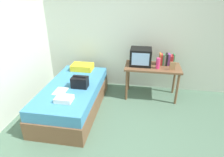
{
  "coord_description": "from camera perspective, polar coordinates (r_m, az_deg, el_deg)",
  "views": [
    {
      "loc": [
        0.36,
        -2.39,
        2.25
      ],
      "look_at": [
        -0.23,
        1.09,
        0.57
      ],
      "focal_mm": 31.01,
      "sensor_mm": 36.0,
      "label": 1
    }
  ],
  "objects": [
    {
      "name": "bed",
      "position": [
        3.92,
        -11.35,
        -5.46
      ],
      "size": [
        1.0,
        2.0,
        0.54
      ],
      "color": "brown",
      "rests_on": "ground"
    },
    {
      "name": "folded_towel",
      "position": [
        3.3,
        -13.93,
        -5.85
      ],
      "size": [
        0.28,
        0.22,
        0.08
      ],
      "primitive_type": "cube",
      "color": "white",
      "rests_on": "bed"
    },
    {
      "name": "tv",
      "position": [
        4.15,
        8.46,
        6.36
      ],
      "size": [
        0.44,
        0.39,
        0.36
      ],
      "color": "black",
      "rests_on": "desk"
    },
    {
      "name": "desk",
      "position": [
        4.22,
        11.8,
        2.46
      ],
      "size": [
        1.16,
        0.6,
        0.73
      ],
      "color": "brown",
      "rests_on": "ground"
    },
    {
      "name": "wall_back",
      "position": [
        4.5,
        4.92,
        13.22
      ],
      "size": [
        5.2,
        0.1,
        2.6
      ],
      "primitive_type": "cube",
      "color": "silver",
      "rests_on": "ground"
    },
    {
      "name": "picture_frame",
      "position": [
        4.05,
        17.41,
        3.51
      ],
      "size": [
        0.11,
        0.02,
        0.17
      ],
      "primitive_type": "cube",
      "color": "#9E754C",
      "rests_on": "desk"
    },
    {
      "name": "water_bottle",
      "position": [
        4.05,
        13.4,
        4.39
      ],
      "size": [
        0.08,
        0.08,
        0.22
      ],
      "primitive_type": "cylinder",
      "color": "#E53372",
      "rests_on": "desk"
    },
    {
      "name": "ground_plane",
      "position": [
        3.3,
        0.82,
        -17.5
      ],
      "size": [
        8.0,
        8.0,
        0.0
      ],
      "primitive_type": "plane",
      "color": "#4C6B56"
    },
    {
      "name": "pillow",
      "position": [
        4.44,
        -8.75,
        3.39
      ],
      "size": [
        0.47,
        0.33,
        0.13
      ],
      "primitive_type": "cube",
      "color": "yellow",
      "rests_on": "bed"
    },
    {
      "name": "handbag",
      "position": [
        3.65,
        -9.46,
        -1.07
      ],
      "size": [
        0.3,
        0.2,
        0.22
      ],
      "color": "black",
      "rests_on": "bed"
    },
    {
      "name": "magazine",
      "position": [
        3.62,
        -14.96,
        -3.62
      ],
      "size": [
        0.21,
        0.29,
        0.01
      ],
      "primitive_type": "cube",
      "color": "white",
      "rests_on": "bed"
    },
    {
      "name": "book_row",
      "position": [
        4.29,
        15.75,
        5.38
      ],
      "size": [
        0.31,
        0.17,
        0.25
      ],
      "color": "#CC7233",
      "rests_on": "desk"
    },
    {
      "name": "remote_dark",
      "position": [
        3.33,
        -14.03,
        -6.13
      ],
      "size": [
        0.04,
        0.16,
        0.02
      ],
      "primitive_type": "cube",
      "color": "black",
      "rests_on": "bed"
    }
  ]
}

